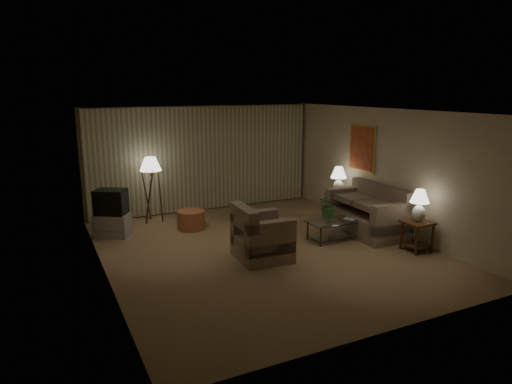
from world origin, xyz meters
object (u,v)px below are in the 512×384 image
armchair (262,238)px  tv_cabinet (112,225)px  floor_lamp (152,188)px  table_lamp_near (419,203)px  sofa (366,214)px  ottoman (191,220)px  vase (329,218)px  crt_tv (111,202)px  table_lamp_far (339,178)px  side_table_far (338,202)px  coffee_table (334,227)px  side_table_near (417,231)px

armchair → tv_cabinet: armchair is taller
tv_cabinet → floor_lamp: bearing=67.2°
floor_lamp → table_lamp_near: bearing=-45.8°
sofa → floor_lamp: bearing=-123.5°
ottoman → vase: vase is taller
vase → ottoman: bearing=138.2°
ottoman → table_lamp_near: bearing=-43.4°
crt_tv → floor_lamp: 1.29m
armchair → floor_lamp: (-1.25, 3.32, 0.40)m
ottoman → sofa: bearing=-30.3°
armchair → table_lamp_far: 3.39m
side_table_far → crt_tv: size_ratio=0.79×
tv_cabinet → crt_tv: 0.52m
coffee_table → ottoman: size_ratio=1.81×
table_lamp_far → table_lamp_near: bearing=-90.0°
side_table_far → ottoman: 3.59m
crt_tv → floor_lamp: bearing=67.2°
armchair → table_lamp_far: size_ratio=1.62×
table_lamp_far → vase: table_lamp_far is taller
sofa → table_lamp_near: bearing=8.9°
table_lamp_far → floor_lamp: (-4.15, 1.67, -0.18)m
table_lamp_near → tv_cabinet: size_ratio=0.75×
coffee_table → tv_cabinet: bearing=151.2°
side_table_far → table_lamp_far: size_ratio=0.89×
table_lamp_near → side_table_far: bearing=90.0°
floor_lamp → ottoman: 1.30m
armchair → table_lamp_near: (2.90, -0.95, 0.56)m
armchair → side_table_far: size_ratio=1.82×
table_lamp_far → floor_lamp: size_ratio=0.43×
tv_cabinet → floor_lamp: 1.40m
armchair → tv_cabinet: 3.46m
coffee_table → ottoman: bearing=139.9°
table_lamp_near → coffee_table: 1.78m
table_lamp_far → crt_tv: table_lamp_far is taller
sofa → side_table_far: bearing=175.7°
table_lamp_near → tv_cabinet: table_lamp_near is taller
vase → side_table_far: bearing=48.3°
table_lamp_far → ottoman: (-3.51, 0.72, -0.79)m
tv_cabinet → table_lamp_far: bearing=21.8°
crt_tv → vase: crt_tv is taller
vase → sofa: bearing=5.4°
sofa → side_table_far: size_ratio=3.28×
tv_cabinet → vase: bearing=2.2°
side_table_near → coffee_table: size_ratio=0.52×
side_table_far → coffee_table: (-1.05, -1.35, -0.12)m
sofa → coffee_table: 0.92m
table_lamp_far → tv_cabinet: table_lamp_far is taller
sofa → ottoman: 3.90m
side_table_far → floor_lamp: size_ratio=0.39×
coffee_table → side_table_near: bearing=-49.9°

